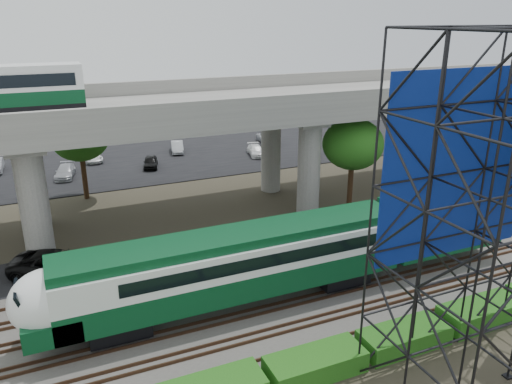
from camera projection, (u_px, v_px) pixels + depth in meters
name	position (u px, v px, depth m)	size (l,w,h in m)	color
ground	(257.00, 328.00, 26.04)	(140.00, 140.00, 0.00)	#474233
ballast_bed	(242.00, 307.00, 27.73)	(90.00, 12.00, 0.20)	slate
service_road	(197.00, 247.00, 35.09)	(90.00, 5.00, 0.08)	black
parking_lot	(134.00, 162.00, 55.37)	(90.00, 18.00, 0.08)	black
harbor_water	(106.00, 125.00, 74.37)	(140.00, 40.00, 0.03)	#42576D
rail_tracks	(242.00, 304.00, 27.67)	(90.00, 9.52, 0.16)	#472D1E
commuter_train	(274.00, 255.00, 27.53)	(29.30, 3.06, 4.30)	black
overpass	(159.00, 119.00, 36.77)	(80.00, 12.00, 12.40)	#9E9B93
scaffold_tower	(512.00, 231.00, 19.44)	(9.36, 6.36, 15.00)	black
hedge_strip	(316.00, 363.00, 22.52)	(34.60, 1.80, 1.20)	#175313
trees	(109.00, 158.00, 36.36)	(40.94, 16.94, 7.69)	#382314
suv	(57.00, 264.00, 30.88)	(2.59, 5.62, 1.56)	black
parked_cars	(134.00, 157.00, 54.84)	(35.89, 9.34, 1.29)	white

